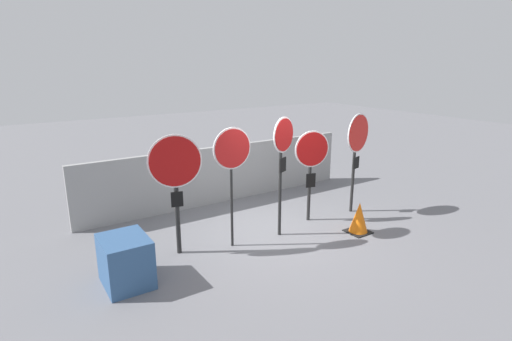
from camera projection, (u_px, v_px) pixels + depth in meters
name	position (u px, v px, depth m)	size (l,w,h in m)	color
ground_plane	(276.00, 231.00, 8.44)	(40.00, 40.00, 0.00)	slate
fence_back	(223.00, 174.00, 10.11)	(7.28, 0.12, 1.44)	gray
stop_sign_0	(176.00, 173.00, 7.04)	(0.94, 0.26, 2.27)	black
stop_sign_1	(232.00, 156.00, 7.28)	(0.78, 0.11, 2.34)	black
stop_sign_2	(283.00, 150.00, 7.79)	(0.66, 0.29, 2.45)	black
stop_sign_3	(311.00, 158.00, 8.63)	(0.78, 0.22, 2.05)	black
stop_sign_4	(357.00, 142.00, 9.10)	(0.87, 0.25, 2.35)	black
traffic_cone_0	(359.00, 218.00, 8.32)	(0.47, 0.47, 0.66)	black
storage_crate	(126.00, 261.00, 6.35)	(0.71, 0.87, 0.80)	#335684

